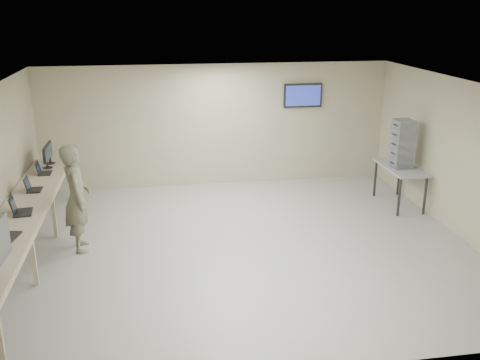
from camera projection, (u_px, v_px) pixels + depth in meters
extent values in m
cube|color=#AEAEAE|center=(242.00, 245.00, 9.45)|extent=(8.00, 7.00, 0.01)
cube|color=white|center=(242.00, 86.00, 8.57)|extent=(8.00, 7.00, 0.01)
cube|color=#C1BA8E|center=(217.00, 125.00, 12.29)|extent=(8.00, 0.01, 2.80)
cube|color=#C1BA8E|center=(295.00, 264.00, 5.73)|extent=(8.00, 0.01, 2.80)
cube|color=#C1BA8E|center=(461.00, 159.00, 9.62)|extent=(0.01, 7.00, 2.80)
cube|color=#2E2E2E|center=(302.00, 95.00, 12.37)|extent=(0.15, 0.04, 0.15)
cube|color=black|center=(303.00, 95.00, 12.34)|extent=(0.90, 0.06, 0.55)
cube|color=navy|center=(303.00, 96.00, 12.30)|extent=(0.82, 0.01, 0.47)
cube|color=beige|center=(22.00, 211.00, 8.62)|extent=(0.75, 6.00, 0.04)
cube|color=#C2B696|center=(47.00, 211.00, 8.69)|extent=(0.02, 6.00, 0.06)
cube|color=#C2B696|center=(0.00, 336.00, 6.14)|extent=(0.06, 0.06, 0.86)
cube|color=#C2B696|center=(34.00, 260.00, 7.97)|extent=(0.06, 0.06, 0.86)
cube|color=#C2B696|center=(19.00, 217.00, 9.56)|extent=(0.06, 0.06, 0.86)
cube|color=#C2B696|center=(54.00, 215.00, 9.65)|extent=(0.06, 0.06, 0.86)
cube|color=#C2B696|center=(40.00, 183.00, 11.39)|extent=(0.06, 0.06, 0.86)
cube|color=#C2B696|center=(69.00, 181.00, 11.48)|extent=(0.06, 0.06, 0.86)
cube|color=black|center=(8.00, 237.00, 7.59)|extent=(0.34, 0.42, 0.02)
cube|color=black|center=(23.00, 213.00, 8.47)|extent=(0.32, 0.42, 0.02)
cube|color=black|center=(12.00, 204.00, 8.40)|extent=(0.12, 0.37, 0.27)
cube|color=black|center=(14.00, 204.00, 8.40)|extent=(0.09, 0.32, 0.23)
cube|color=black|center=(35.00, 190.00, 9.50)|extent=(0.23, 0.32, 0.02)
cube|color=black|center=(27.00, 184.00, 9.44)|extent=(0.06, 0.30, 0.23)
cube|color=black|center=(28.00, 184.00, 9.44)|extent=(0.05, 0.27, 0.19)
cube|color=black|center=(45.00, 173.00, 10.44)|extent=(0.24, 0.33, 0.02)
cube|color=black|center=(38.00, 167.00, 10.39)|extent=(0.07, 0.31, 0.23)
cube|color=black|center=(39.00, 167.00, 10.39)|extent=(0.05, 0.27, 0.19)
cylinder|color=black|center=(48.00, 168.00, 10.80)|extent=(0.20, 0.20, 0.02)
cube|color=black|center=(47.00, 164.00, 10.77)|extent=(0.04, 0.03, 0.16)
cube|color=black|center=(46.00, 154.00, 10.71)|extent=(0.05, 0.45, 0.30)
cube|color=black|center=(47.00, 154.00, 10.72)|extent=(0.00, 0.41, 0.26)
cylinder|color=black|center=(50.00, 163.00, 11.11)|extent=(0.20, 0.20, 0.02)
cube|color=black|center=(50.00, 159.00, 11.08)|extent=(0.04, 0.03, 0.16)
cube|color=black|center=(49.00, 150.00, 11.02)|extent=(0.05, 0.45, 0.30)
cube|color=black|center=(50.00, 150.00, 11.02)|extent=(0.00, 0.41, 0.26)
imported|color=#61664C|center=(77.00, 198.00, 9.03)|extent=(0.56, 0.75, 1.87)
cube|color=#999DA1|center=(401.00, 168.00, 11.11)|extent=(0.65, 1.40, 0.04)
cube|color=#2E2E2E|center=(399.00, 197.00, 10.63)|extent=(0.04, 0.04, 0.80)
cube|color=#2E2E2E|center=(375.00, 179.00, 11.76)|extent=(0.04, 0.04, 0.80)
cube|color=#2E2E2E|center=(425.00, 196.00, 10.72)|extent=(0.04, 0.04, 0.80)
cube|color=#2E2E2E|center=(399.00, 177.00, 11.84)|extent=(0.04, 0.04, 0.80)
cube|color=gray|center=(401.00, 162.00, 11.07)|extent=(0.38, 0.42, 0.20)
cube|color=gray|center=(401.00, 153.00, 11.01)|extent=(0.38, 0.42, 0.20)
cube|color=gray|center=(402.00, 144.00, 10.94)|extent=(0.38, 0.42, 0.20)
cube|color=gray|center=(403.00, 134.00, 10.88)|extent=(0.38, 0.42, 0.20)
cube|color=gray|center=(404.00, 125.00, 10.82)|extent=(0.38, 0.42, 0.20)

